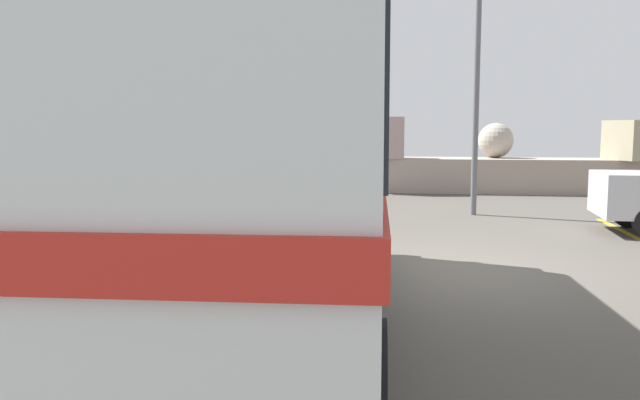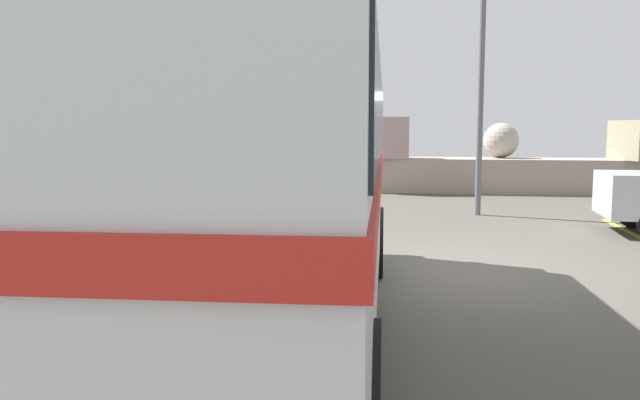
% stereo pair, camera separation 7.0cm
% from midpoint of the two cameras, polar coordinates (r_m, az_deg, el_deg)
% --- Properties ---
extents(ground, '(32.00, 26.00, 0.02)m').
position_cam_midpoint_polar(ground, '(9.53, 12.46, -6.12)').
color(ground, '#4D4942').
extents(breakwater, '(31.36, 2.29, 2.48)m').
position_cam_midpoint_polar(breakwater, '(21.10, 10.36, 2.85)').
color(breakwater, gray).
rests_on(breakwater, ground).
extents(vintage_coach, '(2.91, 8.71, 3.70)m').
position_cam_midpoint_polar(vintage_coach, '(6.21, -5.56, 6.37)').
color(vintage_coach, black).
rests_on(vintage_coach, ground).
extents(lamp_post, '(0.55, 0.97, 5.56)m').
position_cam_midpoint_polar(lamp_post, '(15.37, 14.46, 10.40)').
color(lamp_post, '#5B5B60').
rests_on(lamp_post, ground).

